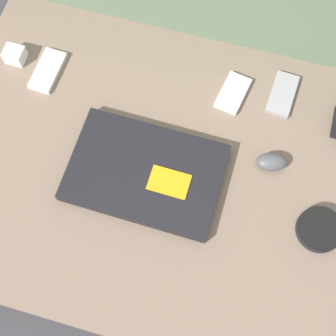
{
  "coord_description": "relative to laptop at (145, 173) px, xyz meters",
  "views": [
    {
      "loc": [
        0.1,
        -0.36,
        1.16
      ],
      "look_at": [
        0.0,
        0.0,
        0.17
      ],
      "focal_mm": 50.0,
      "sensor_mm": 36.0,
      "label": 1
    }
  ],
  "objects": [
    {
      "name": "couch_seat",
      "position": [
        0.05,
        0.02,
        -0.09
      ],
      "size": [
        1.09,
        0.76,
        0.15
      ],
      "color": "#7A6656",
      "rests_on": "ground_plane"
    },
    {
      "name": "phone_small",
      "position": [
        0.15,
        0.26,
        -0.01
      ],
      "size": [
        0.08,
        0.11,
        0.01
      ],
      "rotation": [
        0.0,
        0.0,
        -0.18
      ],
      "color": "silver",
      "rests_on": "couch_seat"
    },
    {
      "name": "computer_mouse",
      "position": [
        0.27,
        0.1,
        0.0
      ],
      "size": [
        0.08,
        0.06,
        0.03
      ],
      "rotation": [
        0.0,
        0.0,
        0.25
      ],
      "color": "#4C4C51",
      "rests_on": "couch_seat"
    },
    {
      "name": "phone_silver",
      "position": [
        -0.31,
        0.2,
        -0.01
      ],
      "size": [
        0.06,
        0.12,
        0.01
      ],
      "rotation": [
        0.0,
        0.0,
        -0.04
      ],
      "color": "silver",
      "rests_on": "couch_seat"
    },
    {
      "name": "speaker_puck",
      "position": [
        0.4,
        -0.02,
        -0.0
      ],
      "size": [
        0.1,
        0.1,
        0.03
      ],
      "color": "black",
      "rests_on": "couch_seat"
    },
    {
      "name": "laptop",
      "position": [
        0.0,
        0.0,
        0.0
      ],
      "size": [
        0.35,
        0.24,
        0.03
      ],
      "rotation": [
        0.0,
        0.0,
        -0.02
      ],
      "color": "black",
      "rests_on": "couch_seat"
    },
    {
      "name": "ground_plane",
      "position": [
        0.05,
        0.02,
        -0.16
      ],
      "size": [
        8.0,
        8.0,
        0.0
      ],
      "primitive_type": "plane",
      "color": "#38383D"
    },
    {
      "name": "phone_black",
      "position": [
        0.26,
        0.29,
        -0.01
      ],
      "size": [
        0.06,
        0.12,
        0.01
      ],
      "rotation": [
        0.0,
        0.0,
        -0.07
      ],
      "color": "#99999E",
      "rests_on": "couch_seat"
    },
    {
      "name": "charger_brick",
      "position": [
        -0.4,
        0.21,
        0.0
      ],
      "size": [
        0.05,
        0.04,
        0.04
      ],
      "color": "silver",
      "rests_on": "couch_seat"
    }
  ]
}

